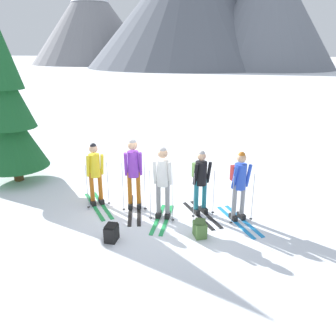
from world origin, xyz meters
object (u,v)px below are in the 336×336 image
at_px(skier_in_white, 163,178).
at_px(skier_in_blue, 239,182).
at_px(backpack_on_snow_beside, 111,233).
at_px(pine_tree_near, 9,111).
at_px(skier_in_yellow, 95,172).
at_px(skier_in_black, 201,179).
at_px(skier_in_purple, 133,171).
at_px(backpack_on_snow_front, 200,229).

distance_m(skier_in_white, skier_in_blue, 1.79).
bearing_deg(skier_in_blue, backpack_on_snow_beside, -149.96).
bearing_deg(backpack_on_snow_beside, pine_tree_near, 145.32).
xyz_separation_m(skier_in_white, backpack_on_snow_beside, (-0.86, -1.26, -0.84)).
height_order(skier_in_yellow, skier_in_white, skier_in_white).
relative_size(pine_tree_near, backpack_on_snow_beside, 12.50).
bearing_deg(skier_in_black, pine_tree_near, 168.63).
xyz_separation_m(skier_in_purple, backpack_on_snow_front, (1.80, -1.08, -0.84)).
height_order(skier_in_black, backpack_on_snow_beside, skier_in_black).
bearing_deg(skier_in_yellow, pine_tree_near, 158.72).
bearing_deg(backpack_on_snow_front, skier_in_purple, 149.13).
xyz_separation_m(skier_in_purple, skier_in_blue, (2.60, -0.10, -0.07)).
bearing_deg(pine_tree_near, skier_in_blue, -11.13).
bearing_deg(skier_in_black, skier_in_white, -153.89).
distance_m(skier_in_blue, backpack_on_snow_front, 1.48).
height_order(skier_in_black, backpack_on_snow_front, skier_in_black).
height_order(skier_in_blue, backpack_on_snow_beside, skier_in_blue).
relative_size(skier_in_black, skier_in_blue, 0.96).
height_order(backpack_on_snow_front, backpack_on_snow_beside, same).
relative_size(skier_in_yellow, skier_in_purple, 0.91).
distance_m(skier_in_yellow, backpack_on_snow_front, 3.12).
distance_m(skier_in_white, backpack_on_snow_front, 1.47).
xyz_separation_m(pine_tree_near, backpack_on_snow_beside, (4.12, -2.85, -1.99)).
relative_size(skier_in_purple, skier_in_blue, 1.08).
height_order(skier_in_yellow, skier_in_blue, skier_in_blue).
xyz_separation_m(skier_in_purple, skier_in_black, (1.68, 0.05, -0.11)).
height_order(skier_in_purple, backpack_on_snow_front, skier_in_purple).
height_order(skier_in_blue, backpack_on_snow_front, skier_in_blue).
relative_size(skier_in_purple, backpack_on_snow_front, 4.73).
distance_m(skier_in_purple, skier_in_white, 0.91).
distance_m(skier_in_purple, skier_in_blue, 2.60).
height_order(skier_in_black, skier_in_blue, skier_in_blue).
xyz_separation_m(skier_in_yellow, backpack_on_snow_front, (2.84, -1.09, -0.72)).
bearing_deg(skier_in_purple, backpack_on_snow_beside, -91.03).
relative_size(skier_in_yellow, skier_in_black, 1.02).
xyz_separation_m(pine_tree_near, backpack_on_snow_front, (5.95, -2.30, -1.99)).
relative_size(skier_in_white, backpack_on_snow_front, 4.60).
relative_size(skier_in_white, pine_tree_near, 0.38).
distance_m(skier_in_purple, backpack_on_snow_front, 2.26).
xyz_separation_m(skier_in_purple, pine_tree_near, (-4.15, 1.23, 1.14)).
relative_size(skier_in_yellow, backpack_on_snow_front, 4.30).
height_order(skier_in_white, backpack_on_snow_front, skier_in_white).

